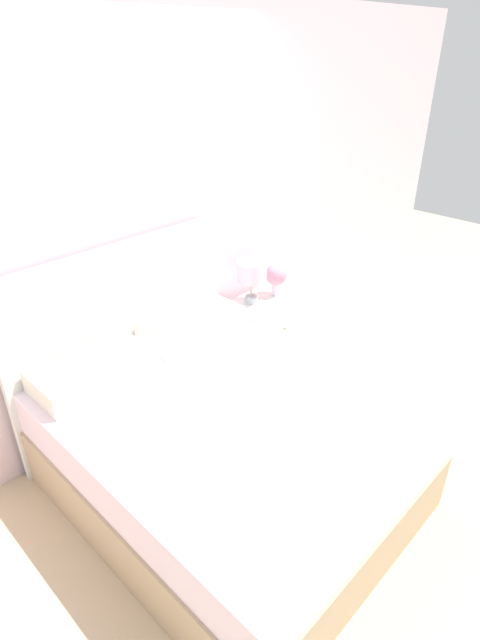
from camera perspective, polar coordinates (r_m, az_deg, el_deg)
ground_plane at (r=3.69m, az=-12.06°, el=-10.67°), size 12.00×12.00×0.00m
wall_back at (r=3.10m, az=-15.30°, el=8.82°), size 8.00×0.06×2.60m
bed at (r=2.92m, az=-2.52°, el=-13.57°), size 1.58×1.91×1.29m
nightstand at (r=3.95m, az=2.56°, el=-1.83°), size 0.49×0.46×0.58m
table_lamp at (r=3.72m, az=1.34°, el=5.38°), size 0.22×0.22×0.33m
flower_vase at (r=3.88m, az=4.17°, el=5.05°), size 0.17×0.17×0.26m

